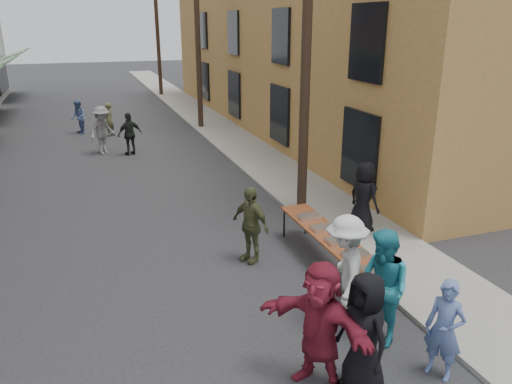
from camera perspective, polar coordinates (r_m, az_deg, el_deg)
ground at (r=10.34m, az=-10.09°, el=-10.61°), size 120.00×120.00×0.00m
sidewalk at (r=25.23m, az=-4.74°, el=7.50°), size 2.20×60.00×0.10m
building_ochre at (r=26.05m, az=9.36°, el=18.65°), size 10.00×28.00×10.00m
utility_pole_near at (r=13.17m, az=5.79°, el=16.50°), size 0.26×0.26×9.00m
utility_pole_mid at (r=24.57m, az=-6.69°, el=17.59°), size 0.26×0.26×9.00m
utility_pole_far at (r=36.36m, az=-11.21°, el=17.80°), size 0.26×0.26×9.00m
serving_table at (r=10.68m, az=8.60°, el=-5.23°), size 0.70×4.00×0.75m
catering_tray_sausage at (r=9.37m, az=13.36°, el=-8.63°), size 0.50×0.33×0.08m
catering_tray_foil_b at (r=9.86m, az=11.34°, el=-7.03°), size 0.50×0.33×0.08m
catering_tray_buns at (r=10.41m, az=9.39°, el=-5.47°), size 0.50×0.33×0.08m
catering_tray_foil_d at (r=10.97m, az=7.65°, el=-4.06°), size 0.50×0.33×0.08m
catering_tray_buns_end at (r=11.55m, az=6.09°, el=-2.79°), size 0.50×0.33×0.08m
condiment_jar_a at (r=9.04m, az=13.19°, el=-9.70°), size 0.07×0.07×0.08m
condiment_jar_b at (r=9.12m, az=12.85°, el=-9.42°), size 0.07×0.07×0.08m
condiment_jar_c at (r=9.19m, az=12.52°, el=-9.15°), size 0.07×0.07×0.08m
cup_stack at (r=9.29m, az=15.25°, el=-8.94°), size 0.08×0.08×0.12m
guest_front_a at (r=7.38m, az=12.25°, el=-15.56°), size 0.73×0.99×1.84m
guest_front_b at (r=8.03m, az=20.74°, el=-14.50°), size 0.61×0.68×1.57m
guest_front_c at (r=8.43m, az=14.26°, el=-10.57°), size 0.80×1.00×1.96m
guest_front_d at (r=8.82m, az=10.18°, el=-8.77°), size 1.21×1.47×1.98m
guest_front_e at (r=10.86m, az=-0.66°, el=-3.72°), size 0.84×1.09×1.72m
guest_queue_back at (r=7.34m, az=7.28°, el=-14.90°), size 1.46×1.84×1.96m
server at (r=12.44m, az=12.20°, el=-0.56°), size 0.78×0.98×1.77m
passerby_left at (r=20.77m, az=-17.16°, el=6.75°), size 1.39×1.33×1.89m
passerby_mid at (r=20.32m, az=-14.22°, el=6.44°), size 1.06×0.70×1.67m
passerby_right at (r=24.01m, az=-16.47°, el=7.95°), size 0.64×0.67×1.53m
passerby_far at (r=24.91m, az=-19.64°, el=8.07°), size 0.75×0.88×1.59m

